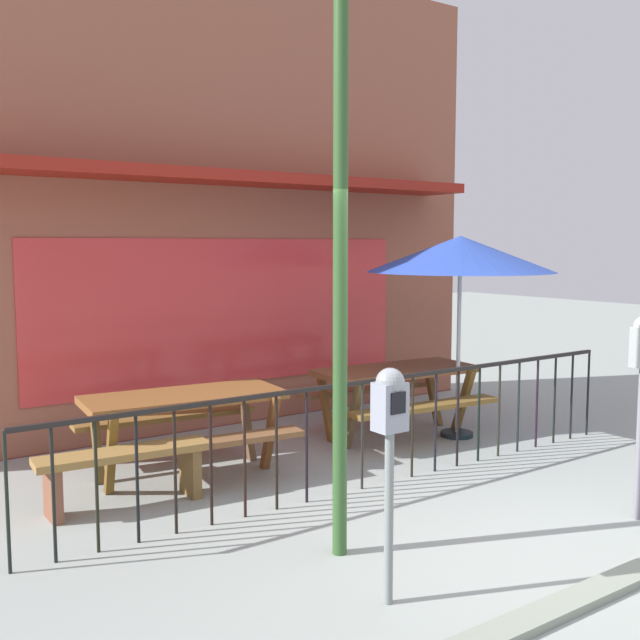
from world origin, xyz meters
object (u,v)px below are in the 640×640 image
(picnic_table_right, at_px, (396,382))
(patio_umbrella, at_px, (460,255))
(parking_meter_far, at_px, (390,423))
(street_lamp, at_px, (341,165))
(patio_bench, at_px, (124,465))
(picnic_table_left, at_px, (184,411))

(picnic_table_right, height_order, patio_umbrella, patio_umbrella)
(parking_meter_far, relative_size, street_lamp, 0.35)
(patio_umbrella, height_order, patio_bench, patio_umbrella)
(picnic_table_left, distance_m, picnic_table_right, 2.53)
(patio_umbrella, height_order, street_lamp, street_lamp)
(picnic_table_right, relative_size, patio_bench, 1.35)
(street_lamp, bearing_deg, parking_meter_far, -104.04)
(patio_umbrella, distance_m, street_lamp, 3.48)
(patio_umbrella, distance_m, patio_bench, 4.18)
(street_lamp, bearing_deg, patio_umbrella, 31.10)
(picnic_table_right, relative_size, parking_meter_far, 1.34)
(parking_meter_far, distance_m, street_lamp, 1.73)
(picnic_table_left, xyz_separation_m, parking_meter_far, (-0.03, -2.95, 0.49))
(picnic_table_left, distance_m, street_lamp, 3.01)
(picnic_table_left, xyz_separation_m, patio_umbrella, (3.08, -0.44, 1.41))
(patio_bench, distance_m, street_lamp, 3.02)
(patio_umbrella, relative_size, patio_bench, 1.57)
(picnic_table_left, bearing_deg, parking_meter_far, -90.67)
(picnic_table_left, relative_size, patio_umbrella, 0.87)
(patio_umbrella, bearing_deg, picnic_table_right, 143.58)
(parking_meter_far, bearing_deg, picnic_table_right, 48.70)
(patio_bench, bearing_deg, picnic_table_right, 7.76)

